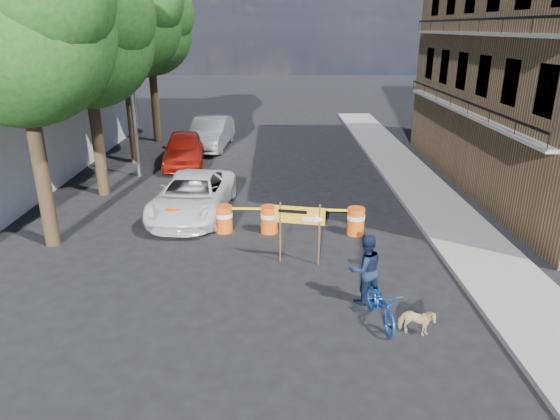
{
  "coord_description": "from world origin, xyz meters",
  "views": [
    {
      "loc": [
        0.13,
        -12.35,
        6.39
      ],
      "look_at": [
        0.28,
        1.48,
        1.3
      ],
      "focal_mm": 32.0,
      "sensor_mm": 36.0,
      "label": 1
    }
  ],
  "objects_px": {
    "pedestrian": "(365,269)",
    "barrel_mid_right": "(269,219)",
    "barrel_far_right": "(356,221)",
    "detour_sign": "(306,220)",
    "dog": "(416,322)",
    "sedan_silver": "(211,133)",
    "bicycle": "(382,289)",
    "sedan_red": "(184,149)",
    "barrel_mid_left": "(224,218)",
    "barrel_far_left": "(175,220)",
    "suv_white": "(193,196)"
  },
  "relations": [
    {
      "from": "barrel_far_left",
      "to": "barrel_mid_right",
      "type": "bearing_deg",
      "value": 1.93
    },
    {
      "from": "dog",
      "to": "detour_sign",
      "type": "bearing_deg",
      "value": 49.94
    },
    {
      "from": "suv_white",
      "to": "sedan_silver",
      "type": "xyz_separation_m",
      "value": [
        -0.61,
        10.53,
        0.13
      ]
    },
    {
      "from": "suv_white",
      "to": "sedan_silver",
      "type": "relative_size",
      "value": 1.0
    },
    {
      "from": "detour_sign",
      "to": "suv_white",
      "type": "distance_m",
      "value": 5.56
    },
    {
      "from": "bicycle",
      "to": "suv_white",
      "type": "relative_size",
      "value": 0.33
    },
    {
      "from": "pedestrian",
      "to": "barrel_mid_right",
      "type": "bearing_deg",
      "value": -81.82
    },
    {
      "from": "sedan_red",
      "to": "barrel_mid_left",
      "type": "bearing_deg",
      "value": -77.93
    },
    {
      "from": "barrel_far_right",
      "to": "suv_white",
      "type": "xyz_separation_m",
      "value": [
        -5.56,
        1.87,
        0.26
      ]
    },
    {
      "from": "barrel_far_left",
      "to": "barrel_far_right",
      "type": "xyz_separation_m",
      "value": [
        5.9,
        -0.09,
        0.0
      ]
    },
    {
      "from": "barrel_mid_left",
      "to": "sedan_silver",
      "type": "height_order",
      "value": "sedan_silver"
    },
    {
      "from": "barrel_far_right",
      "to": "sedan_silver",
      "type": "distance_m",
      "value": 13.85
    },
    {
      "from": "barrel_far_right",
      "to": "bicycle",
      "type": "relative_size",
      "value": 0.52
    },
    {
      "from": "barrel_far_left",
      "to": "detour_sign",
      "type": "bearing_deg",
      "value": -28.37
    },
    {
      "from": "barrel_far_right",
      "to": "detour_sign",
      "type": "height_order",
      "value": "detour_sign"
    },
    {
      "from": "pedestrian",
      "to": "bicycle",
      "type": "height_order",
      "value": "pedestrian"
    },
    {
      "from": "barrel_mid_right",
      "to": "suv_white",
      "type": "relative_size",
      "value": 0.17
    },
    {
      "from": "barrel_far_right",
      "to": "detour_sign",
      "type": "distance_m",
      "value": 2.91
    },
    {
      "from": "barrel_mid_left",
      "to": "barrel_far_right",
      "type": "height_order",
      "value": "same"
    },
    {
      "from": "barrel_far_right",
      "to": "barrel_mid_right",
      "type": "bearing_deg",
      "value": 176.11
    },
    {
      "from": "barrel_mid_left",
      "to": "detour_sign",
      "type": "height_order",
      "value": "detour_sign"
    },
    {
      "from": "barrel_far_left",
      "to": "sedan_silver",
      "type": "relative_size",
      "value": 0.17
    },
    {
      "from": "detour_sign",
      "to": "suv_white",
      "type": "xyz_separation_m",
      "value": [
        -3.8,
        4.01,
        -0.6
      ]
    },
    {
      "from": "barrel_mid_right",
      "to": "sedan_red",
      "type": "bearing_deg",
      "value": 116.21
    },
    {
      "from": "barrel_far_left",
      "to": "suv_white",
      "type": "relative_size",
      "value": 0.17
    },
    {
      "from": "barrel_mid_right",
      "to": "pedestrian",
      "type": "bearing_deg",
      "value": -62.16
    },
    {
      "from": "barrel_far_right",
      "to": "sedan_red",
      "type": "xyz_separation_m",
      "value": [
        -7.05,
        8.79,
        0.34
      ]
    },
    {
      "from": "barrel_mid_left",
      "to": "barrel_mid_right",
      "type": "xyz_separation_m",
      "value": [
        1.5,
        -0.06,
        0.0
      ]
    },
    {
      "from": "detour_sign",
      "to": "dog",
      "type": "bearing_deg",
      "value": -46.33
    },
    {
      "from": "barrel_mid_right",
      "to": "detour_sign",
      "type": "xyz_separation_m",
      "value": [
        1.05,
        -2.34,
        0.86
      ]
    },
    {
      "from": "dog",
      "to": "sedan_silver",
      "type": "distance_m",
      "value": 19.29
    },
    {
      "from": "pedestrian",
      "to": "sedan_red",
      "type": "height_order",
      "value": "pedestrian"
    },
    {
      "from": "barrel_far_left",
      "to": "pedestrian",
      "type": "distance_m",
      "value": 6.99
    },
    {
      "from": "barrel_far_right",
      "to": "bicycle",
      "type": "height_order",
      "value": "bicycle"
    },
    {
      "from": "barrel_mid_left",
      "to": "barrel_mid_right",
      "type": "height_order",
      "value": "same"
    },
    {
      "from": "dog",
      "to": "sedan_red",
      "type": "relative_size",
      "value": 0.17
    },
    {
      "from": "barrel_far_right",
      "to": "dog",
      "type": "distance_m",
      "value": 5.73
    },
    {
      "from": "barrel_far_right",
      "to": "pedestrian",
      "type": "bearing_deg",
      "value": -96.09
    },
    {
      "from": "barrel_far_left",
      "to": "sedan_red",
      "type": "height_order",
      "value": "sedan_red"
    },
    {
      "from": "dog",
      "to": "pedestrian",
      "type": "bearing_deg",
      "value": 50.51
    },
    {
      "from": "barrel_mid_right",
      "to": "dog",
      "type": "distance_m",
      "value": 6.75
    },
    {
      "from": "barrel_far_left",
      "to": "detour_sign",
      "type": "distance_m",
      "value": 4.78
    },
    {
      "from": "pedestrian",
      "to": "suv_white",
      "type": "height_order",
      "value": "pedestrian"
    },
    {
      "from": "pedestrian",
      "to": "detour_sign",
      "type": "bearing_deg",
      "value": -78.13
    },
    {
      "from": "barrel_far_left",
      "to": "sedan_red",
      "type": "relative_size",
      "value": 0.19
    },
    {
      "from": "barrel_far_left",
      "to": "suv_white",
      "type": "bearing_deg",
      "value": 79.26
    },
    {
      "from": "detour_sign",
      "to": "barrel_far_left",
      "type": "bearing_deg",
      "value": 163.37
    },
    {
      "from": "detour_sign",
      "to": "sedan_silver",
      "type": "xyz_separation_m",
      "value": [
        -4.41,
        14.54,
        -0.47
      ]
    },
    {
      "from": "detour_sign",
      "to": "sedan_red",
      "type": "relative_size",
      "value": 0.38
    },
    {
      "from": "pedestrian",
      "to": "dog",
      "type": "distance_m",
      "value": 1.79
    }
  ]
}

